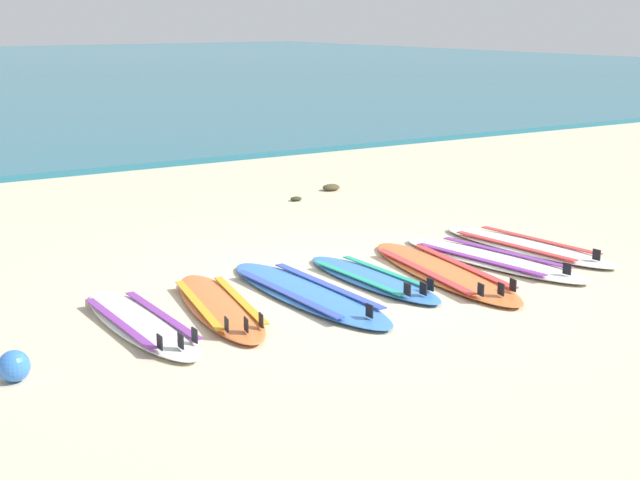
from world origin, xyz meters
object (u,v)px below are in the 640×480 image
surfboard_1 (219,306)px  surfboard_5 (492,259)px  surfboard_2 (307,293)px  surfboard_4 (443,271)px  surfboard_3 (372,279)px  surfboard_0 (141,323)px  surfboard_6 (526,246)px  beach_ball (14,366)px

surfboard_1 → surfboard_5: same height
surfboard_2 → surfboard_4: 1.49m
surfboard_2 → surfboard_3: bearing=3.9°
surfboard_0 → surfboard_6: size_ratio=0.88×
surfboard_0 → surfboard_3: 2.32m
surfboard_4 → beach_ball: (-4.20, -0.42, 0.07)m
surfboard_0 → surfboard_5: (3.76, -0.08, -0.00)m
surfboard_3 → surfboard_4: size_ratio=0.76×
surfboard_1 → surfboard_4: (2.31, -0.21, -0.00)m
beach_ball → surfboard_0: bearing=26.9°
surfboard_4 → surfboard_5: size_ratio=1.07×
surfboard_1 → surfboard_5: (3.03, -0.13, -0.00)m
surfboard_0 → beach_ball: 1.30m
surfboard_3 → surfboard_5: same height
surfboard_1 → surfboard_5: bearing=-2.4°
surfboard_1 → surfboard_2: (0.83, -0.09, -0.00)m
surfboard_0 → surfboard_1: same height
surfboard_6 → beach_ball: bearing=-172.9°
surfboard_5 → beach_ball: size_ratio=10.60×
surfboard_0 → surfboard_2: (1.56, -0.04, -0.00)m
surfboard_0 → surfboard_1: size_ratio=0.97×
surfboard_0 → beach_ball: size_ratio=9.12×
surfboard_2 → beach_ball: (-2.72, -0.55, 0.08)m
surfboard_4 → surfboard_6: 1.43m
surfboard_3 → beach_ball: size_ratio=8.62×
surfboard_0 → surfboard_4: (3.04, -0.16, -0.00)m
surfboard_6 → beach_ball: (-5.61, -0.70, 0.08)m
surfboard_5 → surfboard_3: bearing=176.4°
surfboard_1 → beach_ball: beach_ball is taller
surfboard_3 → surfboard_5: (1.44, -0.09, -0.00)m
surfboard_1 → beach_ball: 2.00m
surfboard_0 → beach_ball: beach_ball is taller
surfboard_1 → surfboard_3: (1.59, -0.04, 0.00)m
surfboard_2 → surfboard_5: (2.20, -0.04, 0.00)m
surfboard_4 → beach_ball: size_ratio=11.35×
surfboard_0 → surfboard_2: same height
surfboard_2 → beach_ball: beach_ball is taller
surfboard_1 → surfboard_0: bearing=-176.3°
beach_ball → surfboard_2: bearing=11.4°
surfboard_4 → beach_ball: beach_ball is taller
surfboard_6 → beach_ball: beach_ball is taller
surfboard_6 → surfboard_2: bearing=-177.0°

